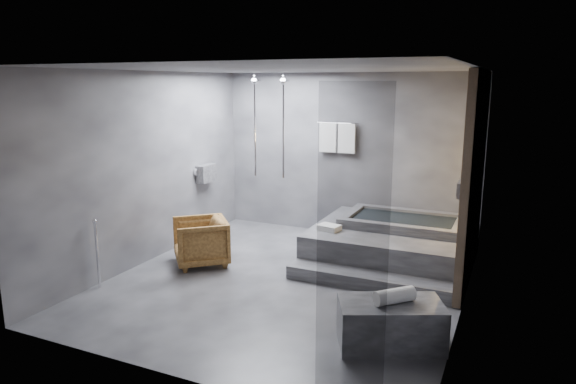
% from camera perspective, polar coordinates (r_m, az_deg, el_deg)
% --- Properties ---
extents(room, '(5.00, 5.04, 2.82)m').
position_cam_1_polar(room, '(6.66, 3.82, 4.25)').
color(room, '#2D2C2F').
rests_on(room, ground).
extents(tub_deck, '(2.20, 2.00, 0.50)m').
position_cam_1_polar(tub_deck, '(7.93, 11.23, -5.64)').
color(tub_deck, '#323134').
rests_on(tub_deck, ground).
extents(tub_step, '(2.20, 0.36, 0.18)m').
position_cam_1_polar(tub_step, '(6.91, 8.87, -9.69)').
color(tub_step, '#323134').
rests_on(tub_step, ground).
extents(concrete_bench, '(1.18, 0.95, 0.47)m').
position_cam_1_polar(concrete_bench, '(5.48, 11.29, -14.17)').
color(concrete_bench, '#363639').
rests_on(concrete_bench, ground).
extents(driftwood_chair, '(1.06, 1.05, 0.69)m').
position_cam_1_polar(driftwood_chair, '(7.67, -9.68, -5.46)').
color(driftwood_chair, '#4C2E13').
rests_on(driftwood_chair, ground).
extents(rolled_towel, '(0.41, 0.41, 0.15)m').
position_cam_1_polar(rolled_towel, '(5.35, 11.76, -11.24)').
color(rolled_towel, white).
rests_on(rolled_towel, concrete_bench).
extents(deck_towel, '(0.35, 0.28, 0.08)m').
position_cam_1_polar(deck_towel, '(7.59, 4.59, -3.96)').
color(deck_towel, silver).
rests_on(deck_towel, tub_deck).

